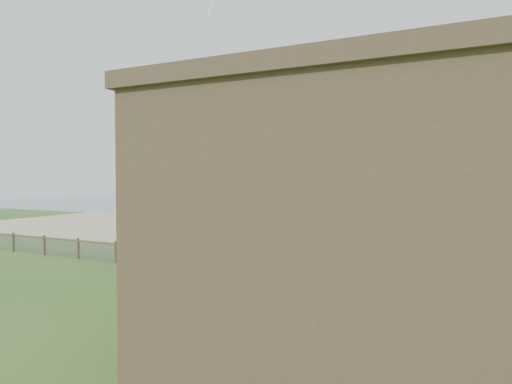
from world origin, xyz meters
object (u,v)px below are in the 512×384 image
chainlink_fence (202,262)px  picnic_table (246,275)px  motel (481,236)px  octopus_kite (206,100)px

chainlink_fence → picnic_table: 3.27m
motel → octopus_kite: bearing=142.2°
motel → chainlink_fence: bearing=151.7°
chainlink_fence → picnic_table: bearing=-17.8°
motel → picnic_table: motel is taller
octopus_kite → picnic_table: bearing=-48.6°
picnic_table → octopus_kite: size_ratio=0.30×
picnic_table → octopus_kite: (-6.45, 6.67, 9.65)m
chainlink_fence → picnic_table: size_ratio=20.29×
motel → picnic_table: size_ratio=8.41×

